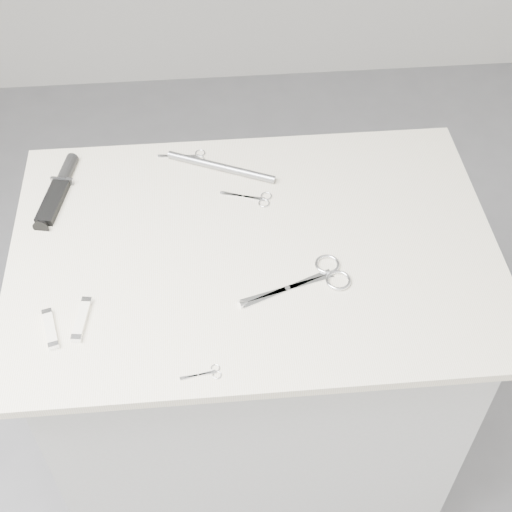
{
  "coord_description": "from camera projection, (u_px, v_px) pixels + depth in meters",
  "views": [
    {
      "loc": [
        -0.08,
        -1.0,
        1.99
      ],
      "look_at": [
        0.0,
        -0.03,
        0.92
      ],
      "focal_mm": 50.0,
      "sensor_mm": 36.0,
      "label": 1
    }
  ],
  "objects": [
    {
      "name": "ground",
      "position": [
        255.0,
        455.0,
        2.15
      ],
      "size": [
        4.0,
        4.0,
        0.01
      ],
      "primitive_type": "cube",
      "color": "gray",
      "rests_on": "ground"
    },
    {
      "name": "plinth",
      "position": [
        255.0,
        372.0,
        1.81
      ],
      "size": [
        0.9,
        0.6,
        0.9
      ],
      "primitive_type": "cube",
      "color": "#B8B8B5",
      "rests_on": "ground"
    },
    {
      "name": "display_board",
      "position": [
        254.0,
        249.0,
        1.47
      ],
      "size": [
        1.0,
        0.7,
        0.02
      ],
      "primitive_type": "cube",
      "color": "beige",
      "rests_on": "plinth"
    },
    {
      "name": "large_shears",
      "position": [
        317.0,
        278.0,
        1.4
      ],
      "size": [
        0.22,
        0.13,
        0.01
      ],
      "rotation": [
        0.0,
        0.0,
        0.33
      ],
      "color": "silver",
      "rests_on": "display_board"
    },
    {
      "name": "embroidery_scissors_a",
      "position": [
        255.0,
        198.0,
        1.56
      ],
      "size": [
        0.11,
        0.06,
        0.0
      ],
      "rotation": [
        0.0,
        0.0,
        -0.31
      ],
      "color": "silver",
      "rests_on": "display_board"
    },
    {
      "name": "embroidery_scissors_b",
      "position": [
        190.0,
        156.0,
        1.65
      ],
      "size": [
        0.11,
        0.05,
        0.0
      ],
      "rotation": [
        0.0,
        0.0,
        -0.09
      ],
      "color": "silver",
      "rests_on": "display_board"
    },
    {
      "name": "tiny_scissors",
      "position": [
        206.0,
        374.0,
        1.25
      ],
      "size": [
        0.07,
        0.03,
        0.0
      ],
      "rotation": [
        0.0,
        0.0,
        0.15
      ],
      "color": "silver",
      "rests_on": "display_board"
    },
    {
      "name": "sheathed_knife",
      "position": [
        60.0,
        187.0,
        1.57
      ],
      "size": [
        0.08,
        0.22,
        0.03
      ],
      "rotation": [
        0.0,
        0.0,
        1.36
      ],
      "color": "black",
      "rests_on": "display_board"
    },
    {
      "name": "pocket_knife_a",
      "position": [
        82.0,
        319.0,
        1.33
      ],
      "size": [
        0.03,
        0.1,
        0.01
      ],
      "rotation": [
        0.0,
        0.0,
        1.43
      ],
      "color": "white",
      "rests_on": "display_board"
    },
    {
      "name": "pocket_knife_b",
      "position": [
        50.0,
        329.0,
        1.31
      ],
      "size": [
        0.04,
        0.09,
        0.01
      ],
      "rotation": [
        0.0,
        0.0,
        1.82
      ],
      "color": "white",
      "rests_on": "display_board"
    },
    {
      "name": "metal_rail",
      "position": [
        221.0,
        167.0,
        1.61
      ],
      "size": [
        0.24,
        0.12,
        0.02
      ],
      "primitive_type": "cylinder",
      "rotation": [
        0.0,
        1.57,
        -0.44
      ],
      "color": "gray",
      "rests_on": "display_board"
    }
  ]
}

